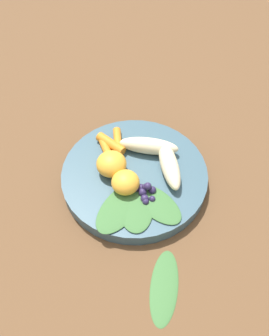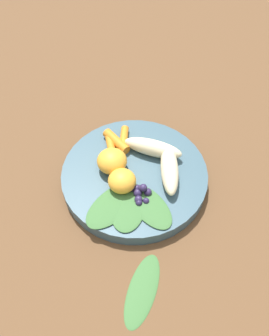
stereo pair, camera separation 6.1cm
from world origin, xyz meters
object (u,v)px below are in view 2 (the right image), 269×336
object	(u,v)px
banana_peeled_right	(169,169)
orange_segment_near	(122,181)
banana_peeled_left	(153,148)
bowl	(134,176)
kale_leaf_stray	(142,290)

from	to	relation	value
banana_peeled_right	orange_segment_near	distance (m)	0.09
banana_peeled_left	orange_segment_near	world-z (taller)	orange_segment_near
bowl	kale_leaf_stray	world-z (taller)	bowl
banana_peeled_right	orange_segment_near	size ratio (longest dim) A/B	2.28
banana_peeled_right	orange_segment_near	xyz separation A→B (m)	(0.09, 0.02, 0.00)
bowl	banana_peeled_left	xyz separation A→B (m)	(-0.04, -0.04, 0.03)
orange_segment_near	kale_leaf_stray	distance (m)	0.18
bowl	banana_peeled_right	size ratio (longest dim) A/B	2.40
kale_leaf_stray	bowl	bearing A→B (deg)	-158.26
bowl	orange_segment_near	xyz separation A→B (m)	(0.02, 0.03, 0.03)
bowl	kale_leaf_stray	xyz separation A→B (m)	(0.01, 0.20, -0.01)
kale_leaf_stray	orange_segment_near	bearing A→B (deg)	-150.55
kale_leaf_stray	banana_peeled_right	bearing A→B (deg)	-175.72
bowl	banana_peeled_left	world-z (taller)	banana_peeled_left
banana_peeled_left	kale_leaf_stray	xyz separation A→B (m)	(0.05, 0.24, -0.04)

